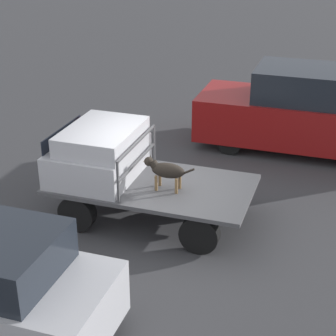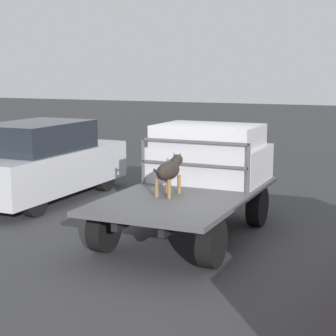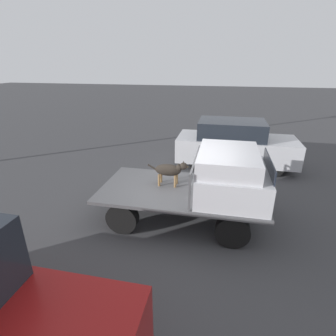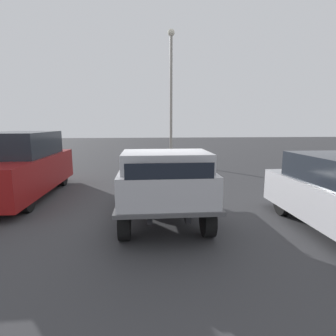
% 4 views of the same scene
% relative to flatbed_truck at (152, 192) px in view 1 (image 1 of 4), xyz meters
% --- Properties ---
extents(ground_plane, '(80.00, 80.00, 0.00)m').
position_rel_flatbed_truck_xyz_m(ground_plane, '(0.00, 0.00, -0.59)').
color(ground_plane, '#38383A').
extents(flatbed_truck, '(3.94, 2.10, 0.79)m').
position_rel_flatbed_truck_xyz_m(flatbed_truck, '(0.00, 0.00, 0.00)').
color(flatbed_truck, black).
rests_on(flatbed_truck, ground).
extents(truck_cab, '(1.55, 1.98, 1.04)m').
position_rel_flatbed_truck_xyz_m(truck_cab, '(1.11, 0.00, 0.70)').
color(truck_cab, '#B7B7BC').
rests_on(truck_cab, flatbed_truck).
extents(truck_headboard, '(0.04, 1.98, 0.83)m').
position_rel_flatbed_truck_xyz_m(truck_headboard, '(0.30, 0.00, 0.76)').
color(truck_headboard, '#4C4C4F').
rests_on(truck_headboard, flatbed_truck).
extents(dog, '(1.03, 0.29, 0.66)m').
position_rel_flatbed_truck_xyz_m(dog, '(-0.33, 0.17, 0.61)').
color(dog, brown).
rests_on(dog, flatbed_truck).
extents(parked_pickup_far, '(5.15, 2.03, 2.14)m').
position_rel_flatbed_truck_xyz_m(parked_pickup_far, '(-2.42, -4.56, 0.45)').
color(parked_pickup_far, black).
rests_on(parked_pickup_far, ground).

